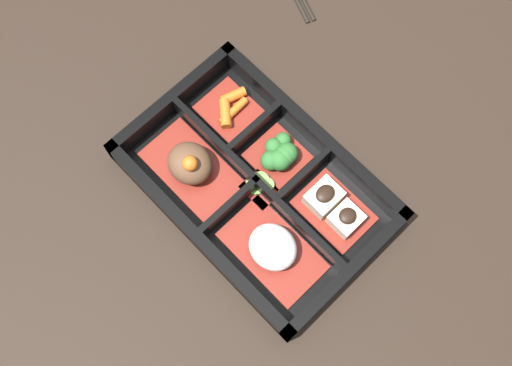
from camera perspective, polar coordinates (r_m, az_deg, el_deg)
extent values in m
plane|color=black|center=(0.76, 0.00, -0.58)|extent=(3.00, 3.00, 0.00)
cube|color=black|center=(0.76, 0.00, -0.47)|extent=(0.32, 0.21, 0.01)
cube|color=black|center=(0.77, 5.31, 4.76)|extent=(0.32, 0.01, 0.04)
cube|color=black|center=(0.73, -5.62, -5.23)|extent=(0.32, 0.01, 0.04)
cube|color=black|center=(0.72, 8.65, -8.51)|extent=(0.01, 0.21, 0.04)
cube|color=black|center=(0.79, -7.89, 7.60)|extent=(0.01, 0.21, 0.04)
cube|color=black|center=(0.74, 0.20, 0.09)|extent=(0.30, 0.01, 0.04)
cube|color=black|center=(0.75, 4.45, 0.53)|extent=(0.01, 0.09, 0.04)
cube|color=black|center=(0.77, -0.18, 4.96)|extent=(0.01, 0.09, 0.04)
cube|color=black|center=(0.73, -2.47, -2.36)|extent=(0.01, 0.10, 0.04)
cube|color=maroon|center=(0.73, 1.56, -6.46)|extent=(0.13, 0.07, 0.01)
ellipsoid|color=silver|center=(0.71, 1.61, -6.12)|extent=(0.06, 0.05, 0.04)
cube|color=maroon|center=(0.76, -6.15, 1.32)|extent=(0.13, 0.07, 0.01)
ellipsoid|color=brown|center=(0.74, -6.32, 1.88)|extent=(0.06, 0.05, 0.04)
sphere|color=#D1661E|center=(0.72, -6.30, 1.87)|extent=(0.02, 0.02, 0.02)
cube|color=maroon|center=(0.75, 7.39, -2.66)|extent=(0.09, 0.07, 0.01)
cube|color=beige|center=(0.73, 8.56, -3.39)|extent=(0.03, 0.04, 0.02)
ellipsoid|color=black|center=(0.72, 8.71, -3.11)|extent=(0.02, 0.02, 0.01)
cube|color=beige|center=(0.73, 6.47, -1.36)|extent=(0.03, 0.04, 0.02)
ellipsoid|color=black|center=(0.72, 6.60, -1.01)|extent=(0.02, 0.02, 0.01)
cube|color=maroon|center=(0.76, 2.03, 2.50)|extent=(0.07, 0.07, 0.01)
sphere|color=#2D6B2D|center=(0.75, 2.51, 2.85)|extent=(0.03, 0.03, 0.03)
sphere|color=#2D6B2D|center=(0.74, 2.52, 2.05)|extent=(0.03, 0.03, 0.03)
sphere|color=#2D6B2D|center=(0.74, 1.40, 2.15)|extent=(0.03, 0.03, 0.03)
sphere|color=#2D6B2D|center=(0.76, 2.61, 4.09)|extent=(0.02, 0.02, 0.02)
sphere|color=#2D6B2D|center=(0.75, 1.70, 3.49)|extent=(0.02, 0.02, 0.02)
sphere|color=#2D6B2D|center=(0.75, 3.21, 2.62)|extent=(0.03, 0.03, 0.03)
cube|color=maroon|center=(0.79, -2.60, 6.90)|extent=(0.07, 0.07, 0.01)
cylinder|color=#D1661E|center=(0.78, -2.17, 6.84)|extent=(0.01, 0.05, 0.01)
cylinder|color=#D1661E|center=(0.79, -2.16, 8.29)|extent=(0.02, 0.04, 0.01)
cylinder|color=#D1661E|center=(0.78, -2.93, 6.66)|extent=(0.04, 0.03, 0.01)
cube|color=maroon|center=(0.75, 0.59, -0.49)|extent=(0.04, 0.03, 0.01)
cylinder|color=#75A84C|center=(0.74, 0.53, 0.10)|extent=(0.02, 0.02, 0.01)
cylinder|color=#75A84C|center=(0.74, -0.20, -0.23)|extent=(0.02, 0.02, 0.00)
cylinder|color=#75A84C|center=(0.74, 0.08, -0.47)|extent=(0.03, 0.03, 0.00)
cylinder|color=#75A84C|center=(0.74, 1.04, -0.21)|extent=(0.02, 0.02, 0.01)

